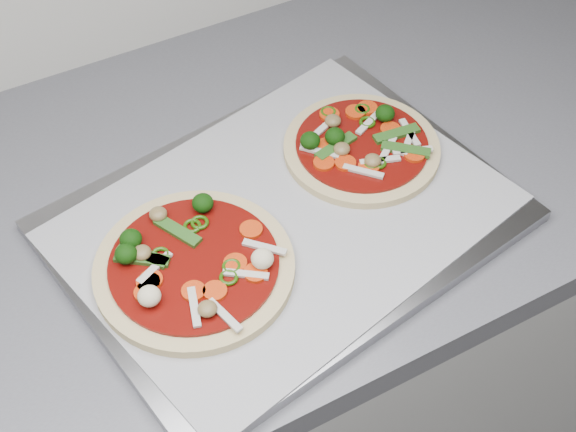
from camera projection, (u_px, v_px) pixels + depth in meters
name	position (u px, v px, depth m)	size (l,w,h in m)	color
baking_tray	(285.00, 221.00, 0.90)	(0.48, 0.36, 0.02)	gray
parchment	(285.00, 216.00, 0.90)	(0.46, 0.34, 0.00)	#A3A2A8
pizza_left	(192.00, 265.00, 0.84)	(0.25, 0.25, 0.04)	tan
pizza_right	(361.00, 146.00, 0.96)	(0.22, 0.22, 0.03)	tan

